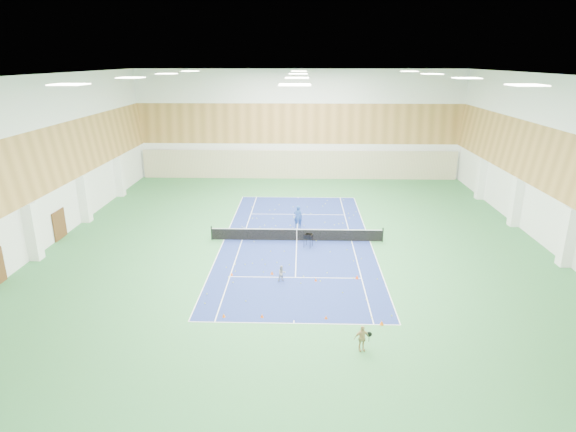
% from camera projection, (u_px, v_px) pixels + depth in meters
% --- Properties ---
extents(ground, '(40.00, 40.00, 0.00)m').
position_uv_depth(ground, '(297.00, 241.00, 36.09)').
color(ground, '#31733D').
rests_on(ground, ground).
extents(room_shell, '(36.00, 40.00, 12.00)m').
position_uv_depth(room_shell, '(297.00, 162.00, 34.22)').
color(room_shell, white).
rests_on(room_shell, ground).
extents(wood_cladding, '(36.00, 40.00, 8.00)m').
position_uv_depth(wood_cladding, '(297.00, 134.00, 33.60)').
color(wood_cladding, '#B18042').
rests_on(wood_cladding, room_shell).
extents(ceiling_light_grid, '(21.40, 25.40, 0.06)m').
position_uv_depth(ceiling_light_grid, '(298.00, 76.00, 32.38)').
color(ceiling_light_grid, white).
rests_on(ceiling_light_grid, room_shell).
extents(court_surface, '(10.97, 23.77, 0.01)m').
position_uv_depth(court_surface, '(297.00, 241.00, 36.09)').
color(court_surface, navy).
rests_on(court_surface, ground).
extents(tennis_balls_scatter, '(10.57, 22.77, 0.07)m').
position_uv_depth(tennis_balls_scatter, '(297.00, 240.00, 36.08)').
color(tennis_balls_scatter, '#BBD424').
rests_on(tennis_balls_scatter, ground).
extents(tennis_net, '(12.80, 0.10, 1.10)m').
position_uv_depth(tennis_net, '(297.00, 234.00, 35.92)').
color(tennis_net, black).
rests_on(tennis_net, ground).
extents(back_curtain, '(35.40, 0.16, 3.20)m').
position_uv_depth(back_curtain, '(299.00, 165.00, 54.35)').
color(back_curtain, '#C6B793').
rests_on(back_curtain, ground).
extents(door_left_b, '(0.08, 1.80, 2.20)m').
position_uv_depth(door_left_b, '(60.00, 225.00, 36.25)').
color(door_left_b, '#593319').
rests_on(door_left_b, ground).
extents(coach, '(0.69, 0.46, 1.86)m').
position_uv_depth(coach, '(298.00, 217.00, 38.61)').
color(coach, navy).
rests_on(coach, ground).
extents(child_court, '(0.61, 0.56, 1.02)m').
position_uv_depth(child_court, '(282.00, 273.00, 29.39)').
color(child_court, gray).
rests_on(child_court, ground).
extents(child_apron, '(0.82, 0.51, 1.30)m').
position_uv_depth(child_apron, '(362.00, 338.00, 22.33)').
color(child_apron, tan).
rests_on(child_apron, ground).
extents(ball_cart, '(0.74, 0.74, 0.98)m').
position_uv_depth(ball_cart, '(308.00, 240.00, 34.78)').
color(ball_cart, black).
rests_on(ball_cart, ground).
extents(cone_svc_a, '(0.17, 0.17, 0.19)m').
position_uv_depth(cone_svc_a, '(232.00, 274.00, 30.29)').
color(cone_svc_a, '#FF520D').
rests_on(cone_svc_a, ground).
extents(cone_svc_b, '(0.20, 0.20, 0.22)m').
position_uv_depth(cone_svc_b, '(272.00, 273.00, 30.42)').
color(cone_svc_b, '#DC500B').
rests_on(cone_svc_b, ground).
extents(cone_svc_c, '(0.18, 0.18, 0.19)m').
position_uv_depth(cone_svc_c, '(316.00, 280.00, 29.51)').
color(cone_svc_c, '#F6590C').
rests_on(cone_svc_c, ground).
extents(cone_svc_d, '(0.23, 0.23, 0.25)m').
position_uv_depth(cone_svc_d, '(357.00, 277.00, 29.81)').
color(cone_svc_d, '#FF410D').
rests_on(cone_svc_d, ground).
extents(cone_base_a, '(0.19, 0.19, 0.21)m').
position_uv_depth(cone_base_a, '(224.00, 315.00, 25.39)').
color(cone_base_a, orange).
rests_on(cone_base_a, ground).
extents(cone_base_b, '(0.18, 0.18, 0.20)m').
position_uv_depth(cone_base_b, '(262.00, 316.00, 25.35)').
color(cone_base_b, '#FF5C0D').
rests_on(cone_base_b, ground).
extents(cone_base_c, '(0.18, 0.18, 0.20)m').
position_uv_depth(cone_base_c, '(326.00, 317.00, 25.23)').
color(cone_base_c, '#E2520B').
rests_on(cone_base_c, ground).
extents(cone_base_d, '(0.21, 0.21, 0.24)m').
position_uv_depth(cone_base_d, '(382.00, 323.00, 24.66)').
color(cone_base_d, '#FF640D').
rests_on(cone_base_d, ground).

